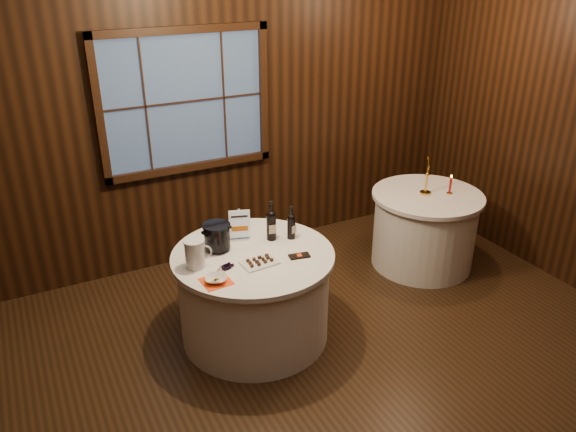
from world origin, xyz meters
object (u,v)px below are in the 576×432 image
grape_bunch (228,266)px  brass_candlestick (427,180)px  side_table (424,229)px  port_bottle_right (291,225)px  main_table (254,295)px  cracker_bowl (216,279)px  port_bottle_left (271,223)px  red_candle (450,186)px  sign_stand (240,229)px  glass_pitcher (195,253)px  chocolate_plate (260,262)px  ice_bucket (217,237)px  chocolate_box (299,256)px

grape_bunch → brass_candlestick: bearing=11.3°
side_table → port_bottle_right: port_bottle_right is taller
main_table → cracker_bowl: size_ratio=8.26×
port_bottle_left → red_candle: bearing=13.1°
sign_stand → cracker_bowl: (-0.41, -0.52, -0.07)m
sign_stand → brass_candlestick: size_ratio=0.71×
main_table → cracker_bowl: bearing=-147.2°
side_table → red_candle: size_ratio=5.52×
glass_pitcher → red_candle: size_ratio=1.15×
side_table → grape_bunch: grape_bunch is taller
port_bottle_right → chocolate_plate: size_ratio=1.02×
main_table → red_candle: 2.24m
main_table → ice_bucket: size_ratio=5.73×
ice_bucket → glass_pitcher: glass_pitcher is taller
port_bottle_right → chocolate_box: 0.34m
sign_stand → side_table: bearing=19.5°
ice_bucket → cracker_bowl: (-0.18, -0.44, -0.10)m
port_bottle_left → glass_pitcher: bearing=-156.9°
port_bottle_right → ice_bucket: size_ratio=1.27×
glass_pitcher → sign_stand: bearing=41.5°
chocolate_box → port_bottle_left: bearing=110.6°
main_table → glass_pitcher: glass_pitcher is taller
main_table → brass_candlestick: brass_candlestick is taller
grape_bunch → red_candle: bearing=7.8°
main_table → brass_candlestick: (1.98, 0.32, 0.52)m
sign_stand → grape_bunch: bearing=-106.0°
red_candle → brass_candlestick: bearing=150.9°
ice_bucket → sign_stand: bearing=19.4°
brass_candlestick → ice_bucket: bearing=-176.4°
ice_bucket → red_candle: ice_bucket is taller
main_table → side_table: (2.00, 0.30, 0.00)m
main_table → side_table: 2.02m
port_bottle_right → sign_stand: bearing=139.5°
port_bottle_left → cracker_bowl: 0.77m
brass_candlestick → cracker_bowl: bearing=-166.4°
brass_candlestick → red_candle: (0.20, -0.11, -0.06)m
chocolate_plate → ice_bucket: bearing=119.8°
side_table → brass_candlestick: (-0.02, 0.02, 0.52)m
sign_stand → cracker_bowl: 0.66m
side_table → port_bottle_right: 1.70m
chocolate_plate → brass_candlestick: (2.00, 0.49, 0.12)m
brass_candlestick → grape_bunch: bearing=-168.7°
ice_bucket → glass_pitcher: 0.30m
chocolate_box → glass_pitcher: glass_pitcher is taller
sign_stand → glass_pitcher: size_ratio=1.22×
port_bottle_right → chocolate_plate: 0.50m
side_table → chocolate_box: bearing=-163.2°
ice_bucket → glass_pitcher: (-0.24, -0.17, -0.00)m
main_table → port_bottle_right: (0.39, 0.09, 0.51)m
chocolate_box → glass_pitcher: bearing=174.6°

